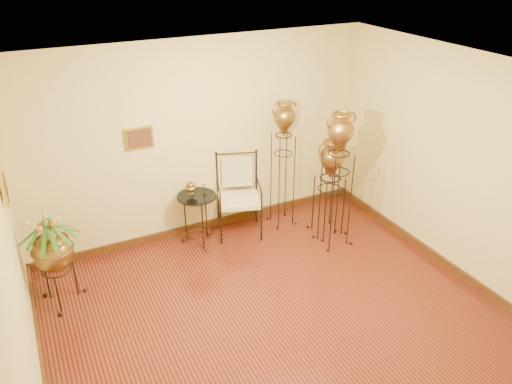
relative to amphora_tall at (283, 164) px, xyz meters
name	(u,v)px	position (x,y,z in m)	size (l,w,h in m)	color
ground	(288,333)	(-1.10, -2.15, -0.98)	(5.00, 5.00, 0.00)	maroon
room_shell	(292,194)	(-1.11, -2.14, 0.76)	(5.02, 5.02, 2.81)	beige
amphora_tall	(283,164)	(0.00, 0.00, 0.00)	(0.46, 0.46, 1.91)	black
amphora_mid	(337,180)	(0.38, -0.80, 0.01)	(0.45, 0.45, 1.95)	black
amphora_short	(330,187)	(0.47, -0.54, -0.25)	(0.45, 0.45, 1.47)	black
planter_urn	(52,248)	(-3.25, -0.47, -0.22)	(0.95, 0.95, 1.35)	black
armchair	(239,197)	(-0.70, 0.00, -0.38)	(0.82, 0.79, 1.18)	black
side_table	(198,219)	(-1.34, 0.00, -0.58)	(0.56, 0.56, 0.97)	black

